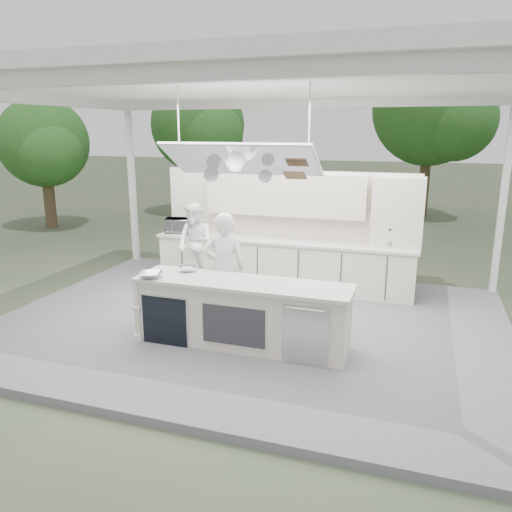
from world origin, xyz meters
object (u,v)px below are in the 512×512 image
(demo_island, at_px, (241,313))
(sous_chef, at_px, (195,244))
(head_chef, at_px, (224,269))
(back_counter, at_px, (282,263))

(demo_island, height_order, sous_chef, sous_chef)
(sous_chef, bearing_deg, head_chef, -33.38)
(head_chef, xyz_separation_m, sous_chef, (-1.33, 1.77, -0.08))
(sous_chef, bearing_deg, back_counter, 31.29)
(head_chef, bearing_deg, back_counter, -122.50)
(demo_island, distance_m, head_chef, 0.97)
(back_counter, bearing_deg, head_chef, -99.50)
(back_counter, relative_size, sous_chef, 3.12)
(back_counter, relative_size, head_chef, 2.83)
(demo_island, bearing_deg, sous_chef, 127.17)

